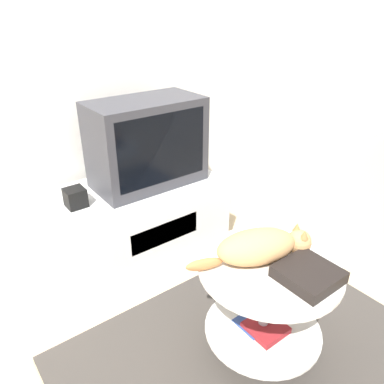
{
  "coord_description": "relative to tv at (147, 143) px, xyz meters",
  "views": [
    {
      "loc": [
        -0.95,
        -0.81,
        1.51
      ],
      "look_at": [
        0.08,
        0.56,
        0.63
      ],
      "focal_mm": 35.0,
      "sensor_mm": 36.0,
      "label": 1
    }
  ],
  "objects": [
    {
      "name": "ground_plane",
      "position": [
        -0.11,
        -1.05,
        -0.75
      ],
      "size": [
        12.0,
        12.0,
        0.0
      ],
      "primitive_type": "plane",
      "color": "tan"
    },
    {
      "name": "wall_back",
      "position": [
        -0.11,
        0.38,
        0.55
      ],
      "size": [
        8.0,
        0.05,
        2.6
      ],
      "color": "silver",
      "rests_on": "ground_plane"
    },
    {
      "name": "rug",
      "position": [
        -0.11,
        -1.05,
        -0.74
      ],
      "size": [
        1.64,
        1.21,
        0.02
      ],
      "color": "#3D3833",
      "rests_on": "ground_plane"
    },
    {
      "name": "tv_stand",
      "position": [
        -0.08,
        0.0,
        -0.5
      ],
      "size": [
        1.01,
        0.59,
        0.49
      ],
      "color": "silver",
      "rests_on": "ground_plane"
    },
    {
      "name": "tv",
      "position": [
        0.0,
        0.0,
        0.0
      ],
      "size": [
        0.66,
        0.36,
        0.52
      ],
      "color": "#333338",
      "rests_on": "tv_stand"
    },
    {
      "name": "speaker",
      "position": [
        -0.48,
        -0.02,
        -0.21
      ],
      "size": [
        0.11,
        0.11,
        0.11
      ],
      "color": "black",
      "rests_on": "tv_stand"
    },
    {
      "name": "coffee_table",
      "position": [
        -0.04,
        -1.05,
        -0.42
      ],
      "size": [
        0.61,
        0.61,
        0.5
      ],
      "color": "#B2B2B7",
      "rests_on": "rug"
    },
    {
      "name": "dvd_box",
      "position": [
        0.01,
        -1.2,
        -0.21
      ],
      "size": [
        0.22,
        0.22,
        0.05
      ],
      "color": "black",
      "rests_on": "coffee_table"
    },
    {
      "name": "cat",
      "position": [
        -0.05,
        -0.99,
        -0.16
      ],
      "size": [
        0.54,
        0.29,
        0.14
      ],
      "rotation": [
        0.0,
        0.0,
        -0.35
      ],
      "color": "tan",
      "rests_on": "coffee_table"
    }
  ]
}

